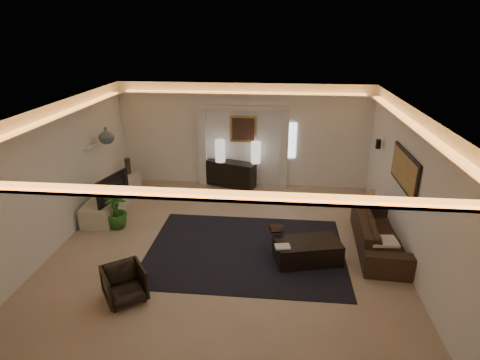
# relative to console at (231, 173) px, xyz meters

# --- Properties ---
(floor) EXTENTS (7.00, 7.00, 0.00)m
(floor) POSITION_rel_console_xyz_m (0.32, -3.25, -0.40)
(floor) COLOR gray
(floor) RESTS_ON ground
(ceiling) EXTENTS (7.00, 7.00, 0.00)m
(ceiling) POSITION_rel_console_xyz_m (0.32, -3.25, 2.50)
(ceiling) COLOR white
(ceiling) RESTS_ON ground
(wall_back) EXTENTS (7.00, 0.00, 7.00)m
(wall_back) POSITION_rel_console_xyz_m (0.32, 0.25, 1.05)
(wall_back) COLOR white
(wall_back) RESTS_ON ground
(wall_front) EXTENTS (7.00, 0.00, 7.00)m
(wall_front) POSITION_rel_console_xyz_m (0.32, -6.75, 1.05)
(wall_front) COLOR white
(wall_front) RESTS_ON ground
(wall_left) EXTENTS (0.00, 7.00, 7.00)m
(wall_left) POSITION_rel_console_xyz_m (-3.18, -3.25, 1.05)
(wall_left) COLOR white
(wall_left) RESTS_ON ground
(wall_right) EXTENTS (0.00, 7.00, 7.00)m
(wall_right) POSITION_rel_console_xyz_m (3.82, -3.25, 1.05)
(wall_right) COLOR white
(wall_right) RESTS_ON ground
(cove_soffit) EXTENTS (7.00, 7.00, 0.04)m
(cove_soffit) POSITION_rel_console_xyz_m (0.32, -3.25, 2.22)
(cove_soffit) COLOR silver
(cove_soffit) RESTS_ON ceiling
(daylight_slit) EXTENTS (0.25, 0.03, 1.00)m
(daylight_slit) POSITION_rel_console_xyz_m (1.67, 0.23, 0.95)
(daylight_slit) COLOR white
(daylight_slit) RESTS_ON wall_back
(area_rug) EXTENTS (4.00, 3.00, 0.01)m
(area_rug) POSITION_rel_console_xyz_m (0.72, -3.45, -0.39)
(area_rug) COLOR black
(area_rug) RESTS_ON ground
(pilaster_left) EXTENTS (0.22, 0.20, 2.20)m
(pilaster_left) POSITION_rel_console_xyz_m (-0.83, 0.15, 0.70)
(pilaster_left) COLOR silver
(pilaster_left) RESTS_ON ground
(pilaster_right) EXTENTS (0.22, 0.20, 2.20)m
(pilaster_right) POSITION_rel_console_xyz_m (1.47, 0.15, 0.70)
(pilaster_right) COLOR silver
(pilaster_right) RESTS_ON ground
(alcove_header) EXTENTS (2.52, 0.20, 0.12)m
(alcove_header) POSITION_rel_console_xyz_m (0.32, 0.15, 1.85)
(alcove_header) COLOR silver
(alcove_header) RESTS_ON wall_back
(painting_frame) EXTENTS (0.74, 0.04, 0.74)m
(painting_frame) POSITION_rel_console_xyz_m (0.32, 0.22, 1.25)
(painting_frame) COLOR tan
(painting_frame) RESTS_ON wall_back
(painting_canvas) EXTENTS (0.62, 0.02, 0.62)m
(painting_canvas) POSITION_rel_console_xyz_m (0.32, 0.19, 1.25)
(painting_canvas) COLOR #4C2D1E
(painting_canvas) RESTS_ON wall_back
(art_panel_frame) EXTENTS (0.04, 1.64, 0.74)m
(art_panel_frame) POSITION_rel_console_xyz_m (3.79, -2.95, 1.30)
(art_panel_frame) COLOR black
(art_panel_frame) RESTS_ON wall_right
(art_panel_gold) EXTENTS (0.02, 1.50, 0.62)m
(art_panel_gold) POSITION_rel_console_xyz_m (3.77, -2.95, 1.30)
(art_panel_gold) COLOR tan
(art_panel_gold) RESTS_ON wall_right
(wall_sconce) EXTENTS (0.12, 0.12, 0.22)m
(wall_sconce) POSITION_rel_console_xyz_m (3.70, -1.05, 1.28)
(wall_sconce) COLOR black
(wall_sconce) RESTS_ON wall_right
(wall_niche) EXTENTS (0.10, 0.55, 0.04)m
(wall_niche) POSITION_rel_console_xyz_m (-3.12, -1.85, 1.25)
(wall_niche) COLOR silver
(wall_niche) RESTS_ON wall_left
(console) EXTENTS (1.46, 0.88, 0.70)m
(console) POSITION_rel_console_xyz_m (0.00, 0.00, 0.00)
(console) COLOR black
(console) RESTS_ON ground
(lamp_left) EXTENTS (0.35, 0.35, 0.62)m
(lamp_left) POSITION_rel_console_xyz_m (-0.31, 0.00, 0.69)
(lamp_left) COLOR silver
(lamp_left) RESTS_ON console
(lamp_right) EXTENTS (0.33, 0.33, 0.59)m
(lamp_right) POSITION_rel_console_xyz_m (0.70, 0.00, 0.69)
(lamp_right) COLOR white
(lamp_right) RESTS_ON console
(media_ledge) EXTENTS (0.84, 2.74, 0.51)m
(media_ledge) POSITION_rel_console_xyz_m (-2.83, -1.62, -0.17)
(media_ledge) COLOR beige
(media_ledge) RESTS_ON ground
(tv) EXTENTS (1.12, 0.42, 0.64)m
(tv) POSITION_rel_console_xyz_m (-2.61, -2.29, 0.37)
(tv) COLOR black
(tv) RESTS_ON media_ledge
(figurine) EXTENTS (0.20, 0.20, 0.43)m
(figurine) POSITION_rel_console_xyz_m (-2.83, -0.51, 0.24)
(figurine) COLOR #443222
(figurine) RESTS_ON media_ledge
(ginger_jar) EXTENTS (0.43, 0.43, 0.39)m
(ginger_jar) POSITION_rel_console_xyz_m (-2.83, -1.60, 1.47)
(ginger_jar) COLOR slate
(ginger_jar) RESTS_ON wall_niche
(plant) EXTENTS (0.66, 0.66, 0.86)m
(plant) POSITION_rel_console_xyz_m (-2.30, -2.72, 0.03)
(plant) COLOR #2A5B1C
(plant) RESTS_ON ground
(sofa) EXTENTS (2.42, 1.06, 0.69)m
(sofa) POSITION_rel_console_xyz_m (3.47, -3.06, -0.05)
(sofa) COLOR #312314
(sofa) RESTS_ON ground
(throw_blanket) EXTENTS (0.53, 0.45, 0.05)m
(throw_blanket) POSITION_rel_console_xyz_m (3.35, -3.74, 0.15)
(throw_blanket) COLOR white
(throw_blanket) RESTS_ON sofa
(throw_pillow) EXTENTS (0.27, 0.46, 0.44)m
(throw_pillow) POSITION_rel_console_xyz_m (3.47, -1.92, 0.15)
(throw_pillow) COLOR tan
(throw_pillow) RESTS_ON sofa
(coffee_table) EXTENTS (1.38, 0.96, 0.47)m
(coffee_table) POSITION_rel_console_xyz_m (1.95, -3.71, -0.20)
(coffee_table) COLOR black
(coffee_table) RESTS_ON ground
(bowl) EXTENTS (0.38, 0.38, 0.08)m
(bowl) POSITION_rel_console_xyz_m (1.33, -3.36, 0.05)
(bowl) COLOR black
(bowl) RESTS_ON coffee_table
(magazine) EXTENTS (0.32, 0.25, 0.03)m
(magazine) POSITION_rel_console_xyz_m (1.46, -3.97, 0.02)
(magazine) COLOR silver
(magazine) RESTS_ON coffee_table
(armchair) EXTENTS (0.91, 0.92, 0.60)m
(armchair) POSITION_rel_console_xyz_m (-1.17, -5.19, -0.10)
(armchair) COLOR #2F241E
(armchair) RESTS_ON ground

